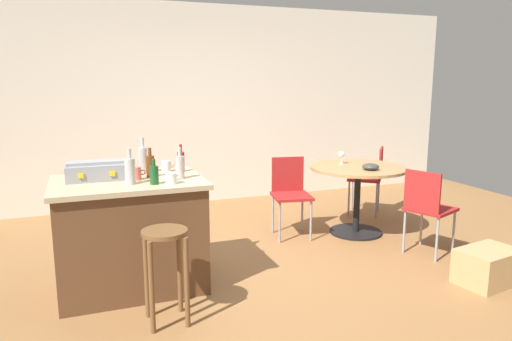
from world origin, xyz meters
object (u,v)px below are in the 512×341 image
(wooden_stool, at_px, (165,257))
(cup_1, at_px, (171,178))
(serving_bowl, at_px, (371,167))
(cup_0, at_px, (166,166))
(folding_chair_near, at_px, (427,205))
(folding_chair_far, at_px, (371,175))
(bottle_2, at_px, (180,167))
(dining_table, at_px, (358,182))
(folding_chair_left, at_px, (290,190))
(toolbox, at_px, (96,171))
(bottle_4, at_px, (154,175))
(wine_glass, at_px, (341,155))
(cup_2, at_px, (137,173))
(bottle_5, at_px, (130,170))
(bottle_0, at_px, (181,161))
(cardboard_box, at_px, (488,266))
(kitchen_island, at_px, (130,233))
(bottle_3, at_px, (150,166))
(bottle_1, at_px, (143,159))

(wooden_stool, bearing_deg, cup_1, 72.07)
(wooden_stool, distance_m, serving_bowl, 2.60)
(cup_0, bearing_deg, folding_chair_near, -12.10)
(folding_chair_far, bearing_deg, bottle_2, -154.94)
(folding_chair_far, bearing_deg, dining_table, -133.76)
(folding_chair_near, bearing_deg, serving_bowl, 111.75)
(bottle_2, relative_size, serving_bowl, 1.43)
(folding_chair_left, relative_size, toolbox, 1.84)
(toolbox, distance_m, bottle_4, 0.53)
(wine_glass, bearing_deg, cup_2, -161.60)
(bottle_4, bearing_deg, folding_chair_far, 25.52)
(bottle_5, bearing_deg, folding_chair_left, 27.43)
(cup_0, bearing_deg, bottle_0, -17.83)
(bottle_0, bearing_deg, cardboard_box, -27.29)
(cup_0, distance_m, serving_bowl, 2.18)
(bottle_2, height_order, cup_0, bottle_2)
(wine_glass, bearing_deg, kitchen_island, -162.72)
(cup_1, bearing_deg, bottle_5, 161.56)
(folding_chair_far, bearing_deg, kitchen_island, -159.58)
(dining_table, bearing_deg, cup_1, -159.67)
(wooden_stool, distance_m, toolbox, 1.03)
(folding_chair_near, relative_size, bottle_4, 4.35)
(folding_chair_near, distance_m, serving_bowl, 0.72)
(bottle_5, height_order, cup_0, bottle_5)
(cardboard_box, bearing_deg, bottle_4, 163.74)
(bottle_3, bearing_deg, bottle_2, -36.96)
(wooden_stool, height_order, bottle_0, bottle_0)
(kitchen_island, height_order, wooden_stool, kitchen_island)
(kitchen_island, xyz_separation_m, toolbox, (-0.23, 0.10, 0.52))
(bottle_4, relative_size, wine_glass, 1.36)
(bottle_5, bearing_deg, cup_0, 49.63)
(cup_2, bearing_deg, bottle_0, 28.98)
(folding_chair_near, relative_size, cup_0, 7.41)
(wooden_stool, xyz_separation_m, folding_chair_near, (2.61, 0.43, 0.01))
(wooden_stool, bearing_deg, folding_chair_far, 32.39)
(toolbox, bearing_deg, kitchen_island, -23.93)
(toolbox, relative_size, serving_bowl, 2.59)
(bottle_2, distance_m, bottle_3, 0.27)
(bottle_2, xyz_separation_m, bottle_4, (-0.23, -0.14, -0.02))
(folding_chair_far, xyz_separation_m, bottle_1, (-2.93, -0.90, 0.51))
(bottle_3, bearing_deg, kitchen_island, -163.63)
(bottle_0, height_order, cardboard_box, bottle_0)
(folding_chair_far, xyz_separation_m, bottle_2, (-2.69, -1.26, 0.49))
(serving_bowl, bearing_deg, wooden_stool, -156.23)
(serving_bowl, bearing_deg, toolbox, -175.25)
(cup_1, bearing_deg, wine_glass, 25.89)
(folding_chair_far, relative_size, cup_2, 7.98)
(folding_chair_near, xyz_separation_m, toolbox, (-3.00, 0.39, 0.48))
(cup_2, height_order, serving_bowl, cup_2)
(wooden_stool, xyz_separation_m, cardboard_box, (2.65, -0.30, -0.34))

